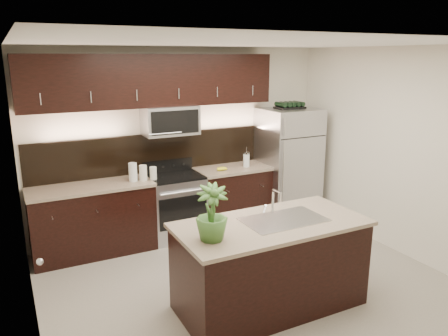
# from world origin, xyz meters

# --- Properties ---
(ground) EXTENTS (4.50, 4.50, 0.00)m
(ground) POSITION_xyz_m (0.00, 0.00, 0.00)
(ground) COLOR gray
(ground) RESTS_ON ground
(room_walls) EXTENTS (4.52, 4.02, 2.71)m
(room_walls) POSITION_xyz_m (-0.11, -0.04, 1.70)
(room_walls) COLOR beige
(room_walls) RESTS_ON ground
(counter_run) EXTENTS (3.51, 0.65, 0.94)m
(counter_run) POSITION_xyz_m (-0.46, 1.69, 0.47)
(counter_run) COLOR black
(counter_run) RESTS_ON ground
(upper_fixtures) EXTENTS (3.49, 0.40, 1.66)m
(upper_fixtures) POSITION_xyz_m (-0.43, 1.84, 2.14)
(upper_fixtures) COLOR black
(upper_fixtures) RESTS_ON counter_run
(island) EXTENTS (1.96, 0.96, 0.94)m
(island) POSITION_xyz_m (-0.03, -0.47, 0.47)
(island) COLOR black
(island) RESTS_ON ground
(sink_faucet) EXTENTS (0.84, 0.50, 0.28)m
(sink_faucet) POSITION_xyz_m (0.12, -0.46, 0.96)
(sink_faucet) COLOR silver
(sink_faucet) RESTS_ON island
(refrigerator) EXTENTS (0.86, 0.78, 1.78)m
(refrigerator) POSITION_xyz_m (1.65, 1.63, 0.89)
(refrigerator) COLOR #B2B2B7
(refrigerator) RESTS_ON ground
(wine_rack) EXTENTS (0.44, 0.27, 0.10)m
(wine_rack) POSITION_xyz_m (1.65, 1.63, 1.83)
(wine_rack) COLOR black
(wine_rack) RESTS_ON refrigerator
(plant) EXTENTS (0.35, 0.35, 0.52)m
(plant) POSITION_xyz_m (-0.75, -0.59, 1.20)
(plant) COLOR #386227
(plant) RESTS_ON island
(canisters) EXTENTS (0.37, 0.16, 0.25)m
(canisters) POSITION_xyz_m (-0.76, 1.62, 1.05)
(canisters) COLOR silver
(canisters) RESTS_ON counter_run
(french_press) EXTENTS (0.10, 0.10, 0.29)m
(french_press) POSITION_xyz_m (0.89, 1.64, 1.05)
(french_press) COLOR silver
(french_press) RESTS_ON counter_run
(bananas) EXTENTS (0.16, 0.13, 0.05)m
(bananas) POSITION_xyz_m (0.41, 1.61, 0.97)
(bananas) COLOR yellow
(bananas) RESTS_ON counter_run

